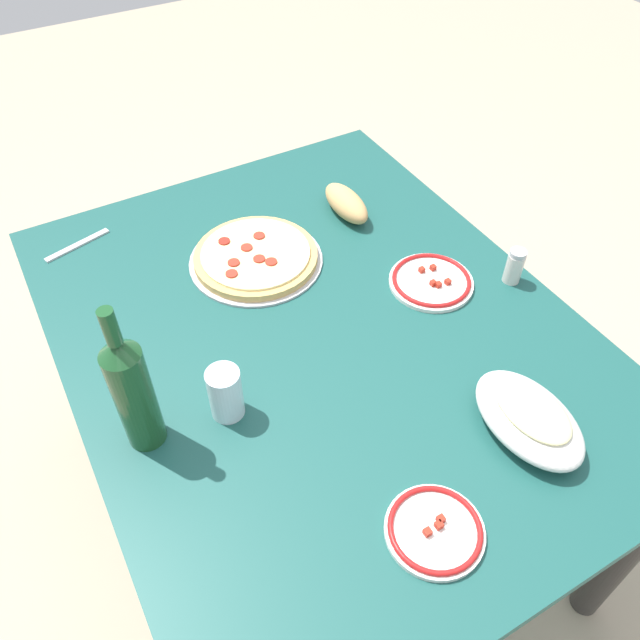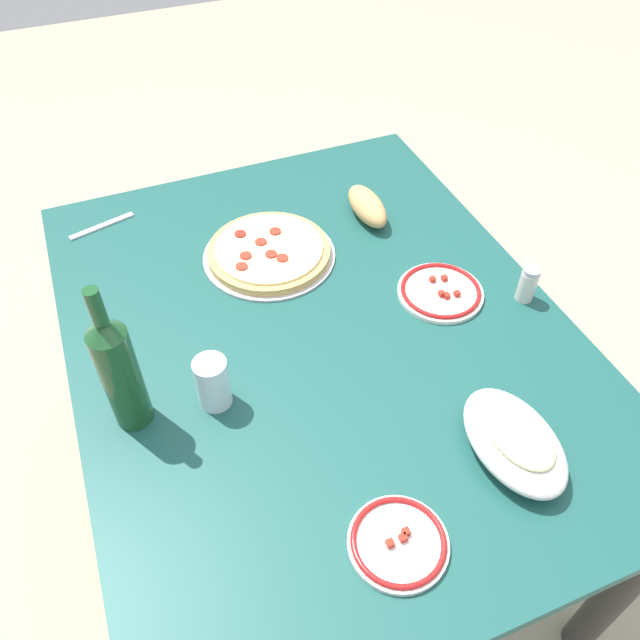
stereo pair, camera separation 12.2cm
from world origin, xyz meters
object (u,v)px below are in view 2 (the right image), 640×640
at_px(water_glass, 213,383).
at_px(spice_shaker, 528,284).
at_px(bread_loaf, 367,206).
at_px(side_plate_near, 398,542).
at_px(dining_table, 320,362).
at_px(wine_bottle, 119,371).
at_px(baked_pasta_dish, 515,439).
at_px(pepperoni_pizza, 269,252).
at_px(side_plate_far, 441,293).

relative_size(water_glass, spice_shaker, 1.30).
xyz_separation_m(bread_loaf, spice_shaker, (-0.41, -0.20, 0.01)).
relative_size(water_glass, side_plate_near, 0.68).
xyz_separation_m(dining_table, spice_shaker, (-0.08, -0.46, 0.15)).
bearing_deg(wine_bottle, baked_pasta_dish, -118.31).
height_order(side_plate_near, spice_shaker, spice_shaker).
xyz_separation_m(water_glass, bread_loaf, (0.43, -0.52, -0.02)).
bearing_deg(water_glass, pepperoni_pizza, -32.41).
height_order(dining_table, wine_bottle, wine_bottle).
xyz_separation_m(pepperoni_pizza, wine_bottle, (-0.35, 0.39, 0.12)).
relative_size(wine_bottle, spice_shaker, 3.81).
bearing_deg(pepperoni_pizza, water_glass, 147.59).
relative_size(baked_pasta_dish, wine_bottle, 0.72).
bearing_deg(wine_bottle, pepperoni_pizza, -48.09).
bearing_deg(pepperoni_pizza, baked_pasta_dish, -161.25).
bearing_deg(bread_loaf, spice_shaker, -153.63).
relative_size(pepperoni_pizza, baked_pasta_dish, 1.33).
bearing_deg(wine_bottle, side_plate_near, -139.79).
distance_m(pepperoni_pizza, side_plate_near, 0.76).
xyz_separation_m(side_plate_near, bread_loaf, (0.82, -0.32, 0.02)).
height_order(baked_pasta_dish, wine_bottle, wine_bottle).
bearing_deg(dining_table, water_glass, 111.08).
xyz_separation_m(dining_table, wine_bottle, (-0.08, 0.41, 0.24)).
relative_size(baked_pasta_dish, bread_loaf, 1.38).
height_order(side_plate_far, spice_shaker, spice_shaker).
bearing_deg(bread_loaf, side_plate_far, -174.31).
bearing_deg(side_plate_far, spice_shaker, -114.53).
bearing_deg(water_glass, baked_pasta_dish, -123.77).
distance_m(baked_pasta_dish, spice_shaker, 0.42).
bearing_deg(side_plate_near, wine_bottle, 40.21).
bearing_deg(side_plate_near, dining_table, -7.08).
xyz_separation_m(baked_pasta_dish, spice_shaker, (0.33, -0.26, 0.00)).
relative_size(dining_table, bread_loaf, 7.74).
relative_size(pepperoni_pizza, bread_loaf, 1.84).
bearing_deg(side_plate_far, pepperoni_pizza, 49.28).
height_order(pepperoni_pizza, side_plate_near, pepperoni_pizza).
relative_size(pepperoni_pizza, wine_bottle, 0.96).
relative_size(pepperoni_pizza, side_plate_near, 1.92).
xyz_separation_m(wine_bottle, bread_loaf, (0.40, -0.67, -0.10)).
bearing_deg(wine_bottle, dining_table, -79.30).
xyz_separation_m(pepperoni_pizza, water_glass, (-0.37, 0.23, 0.04)).
height_order(water_glass, side_plate_far, water_glass).
distance_m(pepperoni_pizza, baked_pasta_dish, 0.72).
xyz_separation_m(pepperoni_pizza, spice_shaker, (-0.35, -0.49, 0.03)).
bearing_deg(side_plate_near, water_glass, 26.69).
bearing_deg(water_glass, side_plate_near, -153.31).
height_order(baked_pasta_dish, side_plate_far, baked_pasta_dish).
bearing_deg(bread_loaf, dining_table, 141.26).
xyz_separation_m(baked_pasta_dish, side_plate_near, (-0.08, 0.27, -0.03)).
distance_m(wine_bottle, side_plate_near, 0.56).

